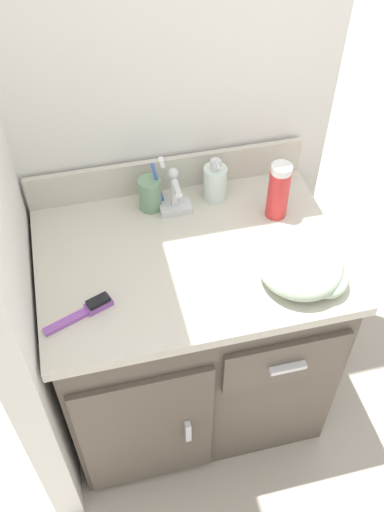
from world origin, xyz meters
TOP-DOWN VIEW (x-y plane):
  - ground_plane at (0.00, 0.00)m, footprint 6.00×6.00m
  - wall_back at (0.00, 0.34)m, footprint 1.00×0.08m
  - vanity at (-0.00, -0.00)m, footprint 0.82×0.59m
  - backsplash at (0.00, 0.28)m, footprint 0.82×0.02m
  - sink_faucet at (0.00, 0.18)m, footprint 0.09×0.09m
  - toothbrush_cup at (-0.07, 0.20)m, footprint 0.08×0.06m
  - soap_dispenser at (0.12, 0.21)m, footprint 0.07×0.07m
  - shaving_cream_can at (0.27, 0.09)m, footprint 0.06×0.06m
  - hairbrush at (-0.29, -0.13)m, footprint 0.18×0.09m
  - hand_towel at (0.26, -0.16)m, footprint 0.22×0.22m

SIDE VIEW (x-z plane):
  - ground_plane at x=0.00m, z-range 0.00..0.00m
  - vanity at x=0.00m, z-range 0.02..0.76m
  - hairbrush at x=-0.29m, z-range 0.74..0.77m
  - hand_towel at x=0.26m, z-range 0.74..0.83m
  - sink_faucet at x=0.00m, z-range 0.72..0.86m
  - toothbrush_cup at x=-0.07m, z-range 0.71..0.88m
  - backsplash at x=0.00m, z-range 0.74..0.85m
  - soap_dispenser at x=0.12m, z-range 0.73..0.87m
  - shaving_cream_can at x=0.27m, z-range 0.74..0.91m
  - wall_back at x=0.00m, z-range 0.00..2.20m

